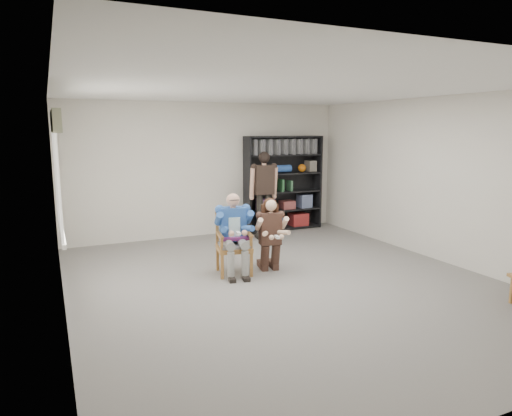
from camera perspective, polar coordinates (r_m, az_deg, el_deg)
name	(u,v)px	position (r m, az deg, el deg)	size (l,w,h in m)	color
room_shell	(286,189)	(6.52, 3.80, 2.34)	(6.00, 7.00, 2.80)	white
floor	(285,283)	(6.84, 3.67, -9.37)	(6.00, 7.00, 0.01)	slate
window_left	(58,176)	(6.71, -23.46, 3.74)	(0.16, 2.00, 1.75)	silver
armchair	(234,243)	(7.14, -2.77, -4.40)	(0.57, 0.55, 0.99)	#965F2E
seated_man	(234,234)	(7.10, -2.78, -3.24)	(0.55, 0.77, 1.28)	#2E5199
kneeling_woman	(271,235)	(7.24, 1.85, -3.42)	(0.49, 0.79, 1.18)	#39291C
bookshelf	(283,183)	(10.23, 3.43, 3.09)	(1.80, 0.38, 2.10)	black
standing_man	(264,196)	(9.35, 1.00, 1.53)	(0.55, 0.31, 1.80)	black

